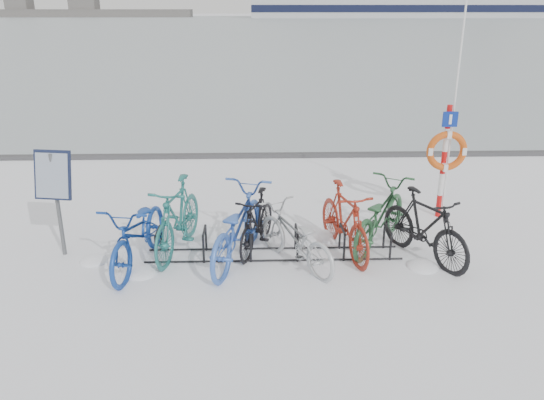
% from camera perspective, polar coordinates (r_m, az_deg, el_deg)
% --- Properties ---
extents(ground, '(900.00, 900.00, 0.00)m').
position_cam_1_polar(ground, '(8.44, 0.17, -5.97)').
color(ground, white).
rests_on(ground, ground).
extents(ice_sheet, '(400.00, 298.00, 0.02)m').
position_cam_1_polar(ice_sheet, '(162.64, -1.83, 18.57)').
color(ice_sheet, '#9FABB3').
rests_on(ice_sheet, ground).
extents(quay_edge, '(400.00, 0.25, 0.10)m').
position_cam_1_polar(quay_edge, '(13.98, -0.67, 4.82)').
color(quay_edge, '#3F3F42').
rests_on(quay_edge, ground).
extents(bike_rack, '(4.00, 0.48, 0.46)m').
position_cam_1_polar(bike_rack, '(8.37, 0.17, -4.86)').
color(bike_rack, black).
rests_on(bike_rack, ground).
extents(info_board, '(0.60, 0.31, 1.70)m').
position_cam_1_polar(info_board, '(8.66, -22.43, 1.88)').
color(info_board, '#595B5E').
rests_on(info_board, ground).
extents(lifebuoy_station, '(0.73, 0.22, 3.81)m').
position_cam_1_polar(lifebuoy_station, '(10.04, 18.25, 5.03)').
color(lifebuoy_station, red).
rests_on(lifebuoy_station, ground).
extents(bike_0, '(1.05, 2.17, 1.09)m').
position_cam_1_polar(bike_0, '(8.21, -14.10, -3.21)').
color(bike_0, '#163C94').
rests_on(bike_0, ground).
extents(bike_1, '(0.97, 2.08, 1.21)m').
position_cam_1_polar(bike_1, '(8.52, -10.12, -1.62)').
color(bike_1, '#216A66').
rests_on(bike_1, ground).
extents(bike_2, '(1.40, 2.35, 1.16)m').
position_cam_1_polar(bike_2, '(8.12, -3.80, -2.59)').
color(bike_2, '#3761BE').
rests_on(bike_2, ground).
extents(bike_3, '(0.95, 1.69, 0.98)m').
position_cam_1_polar(bike_3, '(8.51, -1.65, -2.15)').
color(bike_3, black).
rests_on(bike_3, ground).
extents(bike_4, '(1.51, 1.86, 0.95)m').
position_cam_1_polar(bike_4, '(7.99, 2.48, -3.81)').
color(bike_4, '#ACB0B4').
rests_on(bike_4, ground).
extents(bike_5, '(0.96, 1.97, 1.14)m').
position_cam_1_polar(bike_5, '(8.43, 7.81, -1.97)').
color(bike_5, maroon).
rests_on(bike_5, ground).
extents(bike_6, '(1.75, 2.14, 1.09)m').
position_cam_1_polar(bike_6, '(8.82, 11.51, -1.37)').
color(bike_6, '#295834').
rests_on(bike_6, ground).
extents(bike_7, '(1.30, 1.89, 1.12)m').
position_cam_1_polar(bike_7, '(8.47, 16.10, -2.58)').
color(bike_7, black).
rests_on(bike_7, ground).
extents(snow_drifts, '(6.25, 1.74, 0.19)m').
position_cam_1_polar(snow_drifts, '(8.50, 0.62, -5.77)').
color(snow_drifts, white).
rests_on(snow_drifts, ground).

